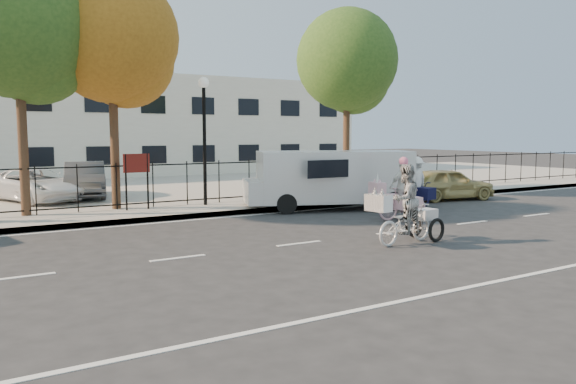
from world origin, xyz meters
TOP-DOWN VIEW (x-y plane):
  - ground at (0.00, 0.00)m, footprint 120.00×120.00m
  - road_markings at (0.00, 0.00)m, footprint 60.00×9.52m
  - curb at (0.00, 5.05)m, footprint 60.00×0.10m
  - sidewalk at (0.00, 6.10)m, footprint 60.00×2.20m
  - parking_lot at (0.00, 15.00)m, footprint 60.00×15.60m
  - iron_fence at (0.00, 7.20)m, footprint 58.00×0.06m
  - building at (0.00, 25.00)m, footprint 34.00×10.00m
  - lamppost at (0.50, 6.80)m, footprint 0.36×0.36m
  - street_sign at (-1.85, 6.80)m, footprint 0.85×0.06m
  - zebra_trike at (2.15, -1.29)m, footprint 2.20×0.99m
  - unicorn_bike at (4.59, 1.47)m, footprint 1.92×1.36m
  - bull_bike at (6.80, 3.19)m, footprint 1.99×1.39m
  - white_van at (4.15, 4.47)m, footprint 6.10×3.62m
  - gold_sedan at (9.66, 4.38)m, footprint 3.94×2.20m
  - lot_car_b at (-4.35, 10.92)m, footprint 3.42×4.73m
  - lot_car_c at (-2.54, 11.38)m, footprint 2.22×4.32m
  - lot_car_d at (7.26, 10.99)m, footprint 2.21×3.88m
  - tree_west at (-4.93, 7.36)m, footprint 4.31×4.31m
  - tree_mid at (-2.22, 7.47)m, footprint 4.26×4.26m
  - tree_east at (7.60, 8.09)m, footprint 4.24×4.24m

SIDE VIEW (x-z plane):
  - ground at x=0.00m, z-range 0.00..0.00m
  - road_markings at x=0.00m, z-range 0.00..0.01m
  - curb at x=0.00m, z-range 0.00..0.15m
  - sidewalk at x=0.00m, z-range 0.00..0.15m
  - parking_lot at x=0.00m, z-range 0.00..0.15m
  - gold_sedan at x=9.66m, z-range 0.00..1.26m
  - unicorn_bike at x=4.59m, z-range -0.25..1.66m
  - bull_bike at x=6.80m, z-range -0.18..1.61m
  - zebra_trike at x=2.15m, z-range -0.21..1.66m
  - lot_car_b at x=-4.35m, z-range 0.15..1.35m
  - lot_car_d at x=7.26m, z-range 0.15..1.40m
  - lot_car_c at x=-2.54m, z-range 0.15..1.51m
  - iron_fence at x=0.00m, z-range 0.15..1.65m
  - white_van at x=4.15m, z-range 0.10..2.10m
  - street_sign at x=-1.85m, z-range 0.52..2.32m
  - building at x=0.00m, z-range 0.00..6.00m
  - lamppost at x=0.50m, z-range 0.95..5.28m
  - tree_east at x=7.60m, z-range 1.56..9.33m
  - tree_mid at x=-2.22m, z-range 1.56..9.37m
  - tree_west at x=-4.93m, z-range 1.58..9.49m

